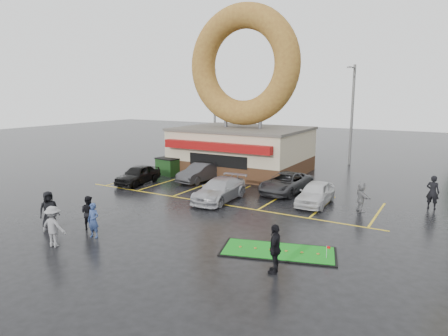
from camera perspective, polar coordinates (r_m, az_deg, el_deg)
The scene contains 18 objects.
ground at distance 21.41m, azimuth -6.55°, elevation -7.08°, with size 120.00×120.00×0.00m, color black.
donut_shop at distance 33.07m, azimuth 2.65°, elevation 7.11°, with size 10.20×8.70×13.50m.
streetlight_left at distance 42.55m, azimuth -1.40°, elevation 8.33°, with size 0.40×2.21×9.00m.
streetlight_mid at distance 38.15m, azimuth 17.81°, elevation 7.57°, with size 0.40×2.21×9.00m.
car_black at distance 29.62m, azimuth -12.19°, elevation -0.93°, with size 1.60×3.97×1.35m, color black.
car_dgrey at distance 29.76m, azimuth -3.38°, elevation -0.64°, with size 1.44×4.14×1.36m, color #303033.
car_silver at distance 24.43m, azimuth -0.65°, elevation -3.12°, with size 1.90×4.68×1.36m, color #AEAEB3.
car_grey at distance 26.69m, azimuth 8.81°, elevation -2.12°, with size 2.18×4.72×1.31m, color #303032.
car_white at distance 24.21m, azimuth 12.95°, elevation -3.52°, with size 1.61×4.01×1.37m, color silver.
person_blue at distance 19.22m, azimuth -18.16°, elevation -7.12°, with size 0.59×0.38×1.61m, color navy.
person_blackjkt at distance 20.41m, azimuth -18.78°, elevation -6.05°, with size 0.81×0.63×1.66m, color black.
person_hoodie at distance 18.69m, azimuth -23.18°, elevation -7.68°, with size 1.15×0.66×1.79m, color gray.
person_bystander at distance 21.24m, azimuth -23.73°, elevation -5.49°, with size 0.90×0.59×1.84m, color black.
person_cameraman at distance 14.92m, azimuth 7.30°, elevation -11.34°, with size 1.09×0.45×1.86m, color black.
person_walker_near at distance 23.60m, azimuth 19.01°, elevation -3.88°, with size 1.51×0.48×1.63m, color gray.
person_walker_far at distance 25.62m, azimuth 27.65°, elevation -3.06°, with size 0.70×0.46×1.93m, color black.
dumpster at distance 32.44m, azimuth -7.97°, elevation 0.16°, with size 1.80×1.20×1.30m, color #1B4219.
putting_green at distance 17.04m, azimuth 7.76°, elevation -11.72°, with size 5.09×3.29×0.59m.
Camera 1 is at (12.30, -16.28, 6.49)m, focal length 32.00 mm.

